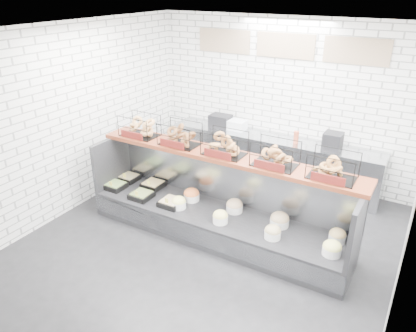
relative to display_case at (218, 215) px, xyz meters
The scene contains 5 objects.
ground 0.48m from the display_case, 89.61° to the right, with size 5.50×5.50×0.00m, color black.
room_shell 1.75m from the display_case, 89.48° to the left, with size 5.02×5.51×3.01m.
display_case is the anchor object (origin of this frame).
bagel_shelf 1.07m from the display_case, 90.62° to the left, with size 4.10×0.50×0.40m.
prep_counter 2.09m from the display_case, 90.12° to the left, with size 4.00×0.60×1.20m.
Camera 1 is at (2.49, -4.23, 3.53)m, focal length 35.00 mm.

